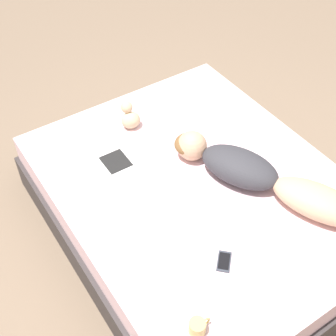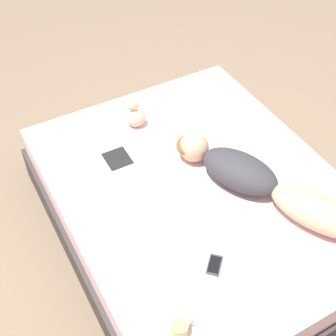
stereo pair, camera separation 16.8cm
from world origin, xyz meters
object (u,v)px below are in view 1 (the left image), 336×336
object	(u,v)px
open_magazine	(100,169)
cell_phone	(224,261)
person	(258,175)
coffee_mug	(198,327)

from	to	relation	value
open_magazine	cell_phone	bearing A→B (deg)	-76.16
open_magazine	person	bearing A→B (deg)	-40.79
person	cell_phone	world-z (taller)	person
open_magazine	coffee_mug	size ratio (longest dim) A/B	4.20
coffee_mug	cell_phone	xyz separation A→B (m)	(0.36, 0.24, -0.04)
person	open_magazine	bearing A→B (deg)	114.89
person	cell_phone	bearing A→B (deg)	-171.27
person	coffee_mug	xyz separation A→B (m)	(-0.89, -0.58, -0.05)
open_magazine	coffee_mug	bearing A→B (deg)	-94.79
person	open_magazine	world-z (taller)	person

